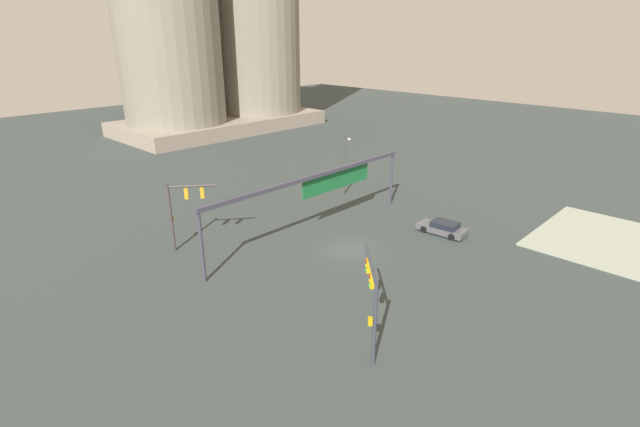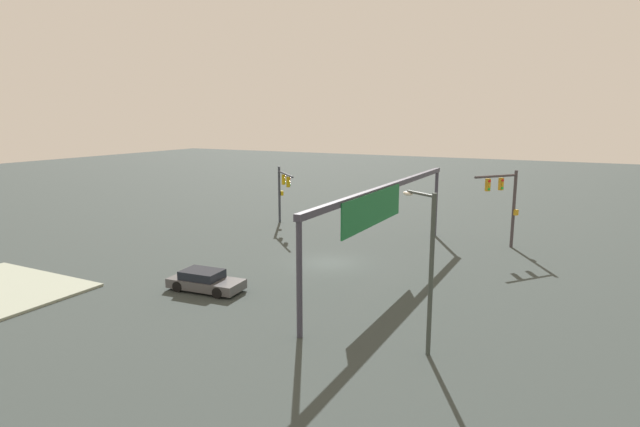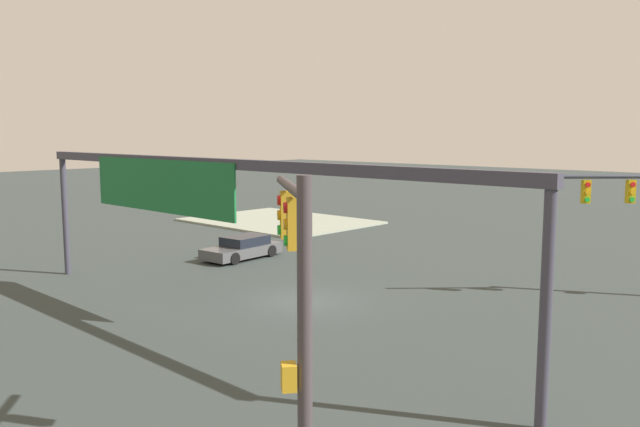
{
  "view_description": "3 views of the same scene",
  "coord_description": "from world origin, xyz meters",
  "px_view_note": "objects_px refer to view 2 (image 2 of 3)",
  "views": [
    {
      "loc": [
        -28.16,
        -23.62,
        17.59
      ],
      "look_at": [
        -2.55,
        1.08,
        3.77
      ],
      "focal_mm": 26.21,
      "sensor_mm": 36.0,
      "label": 1
    },
    {
      "loc": [
        31.5,
        15.58,
        10.19
      ],
      "look_at": [
        1.94,
        0.17,
        3.9
      ],
      "focal_mm": 28.9,
      "sensor_mm": 36.0,
      "label": 2
    },
    {
      "loc": [
        -17.55,
        17.74,
        6.76
      ],
      "look_at": [
        -0.56,
        -0.36,
        3.6
      ],
      "focal_mm": 35.49,
      "sensor_mm": 36.0,
      "label": 3
    }
  ],
  "objects_px": {
    "traffic_signal_near_corner": "(283,186)",
    "sedan_car_approaching": "(205,281)",
    "traffic_signal_opposite_side": "(506,197)",
    "streetlamp_curved_arm": "(428,261)"
  },
  "relations": [
    {
      "from": "sedan_car_approaching",
      "to": "streetlamp_curved_arm",
      "type": "bearing_deg",
      "value": -12.76
    },
    {
      "from": "traffic_signal_opposite_side",
      "to": "sedan_car_approaching",
      "type": "xyz_separation_m",
      "value": [
        18.58,
        -14.23,
        -3.49
      ]
    },
    {
      "from": "sedan_car_approaching",
      "to": "traffic_signal_near_corner",
      "type": "bearing_deg",
      "value": 103.06
    },
    {
      "from": "traffic_signal_opposite_side",
      "to": "streetlamp_curved_arm",
      "type": "height_order",
      "value": "streetlamp_curved_arm"
    },
    {
      "from": "traffic_signal_near_corner",
      "to": "streetlamp_curved_arm",
      "type": "distance_m",
      "value": 28.27
    },
    {
      "from": "traffic_signal_near_corner",
      "to": "streetlamp_curved_arm",
      "type": "xyz_separation_m",
      "value": [
        20.26,
        19.71,
        0.41
      ]
    },
    {
      "from": "traffic_signal_near_corner",
      "to": "sedan_car_approaching",
      "type": "xyz_separation_m",
      "value": [
        18.24,
        5.77,
        -3.16
      ]
    },
    {
      "from": "traffic_signal_opposite_side",
      "to": "sedan_car_approaching",
      "type": "distance_m",
      "value": 23.66
    },
    {
      "from": "traffic_signal_near_corner",
      "to": "traffic_signal_opposite_side",
      "type": "distance_m",
      "value": 20.0
    },
    {
      "from": "traffic_signal_opposite_side",
      "to": "streetlamp_curved_arm",
      "type": "xyz_separation_m",
      "value": [
        20.61,
        -0.29,
        0.08
      ]
    }
  ]
}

